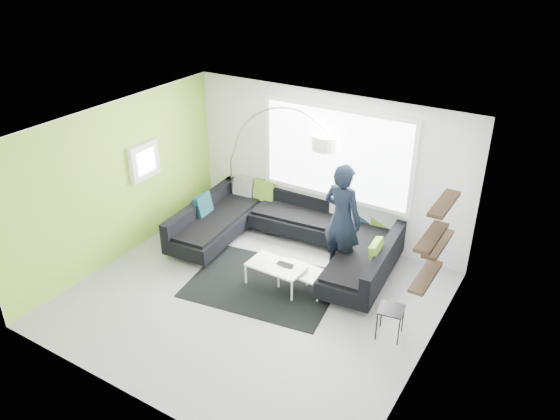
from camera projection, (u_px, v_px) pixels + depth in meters
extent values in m
plane|color=gray|center=(252.00, 298.00, 8.78)|extent=(5.50, 5.50, 0.00)
cube|color=silver|center=(326.00, 166.00, 10.03)|extent=(5.50, 0.04, 2.80)
cube|color=silver|center=(127.00, 312.00, 6.24)|extent=(5.50, 0.04, 2.80)
cube|color=silver|center=(118.00, 182.00, 9.40)|extent=(0.04, 5.00, 2.80)
cube|color=silver|center=(431.00, 277.00, 6.86)|extent=(0.04, 5.00, 2.80)
cube|color=white|center=(248.00, 133.00, 7.49)|extent=(5.50, 5.00, 0.04)
cube|color=#93C638|center=(119.00, 183.00, 9.40)|extent=(0.01, 5.00, 2.80)
cube|color=white|center=(336.00, 154.00, 9.76)|extent=(2.96, 0.06, 1.68)
cube|color=white|center=(145.00, 161.00, 9.73)|extent=(0.12, 0.66, 0.66)
cube|color=black|center=(435.00, 240.00, 7.08)|extent=(0.20, 1.24, 0.95)
cube|color=black|center=(287.00, 244.00, 9.90)|extent=(4.04, 2.71, 0.40)
cube|color=black|center=(288.00, 227.00, 9.73)|extent=(4.04, 2.71, 0.30)
cube|color=#4C7219|center=(288.00, 224.00, 9.70)|extent=(3.44, 0.51, 0.42)
cube|color=black|center=(263.00, 284.00, 9.12)|extent=(2.63, 2.08, 0.01)
cube|color=white|center=(290.00, 277.00, 8.98)|extent=(1.22, 0.72, 0.40)
cube|color=black|center=(390.00, 322.00, 7.87)|extent=(0.41, 0.41, 0.49)
imported|color=black|center=(342.00, 219.00, 9.08)|extent=(0.88, 0.72, 1.98)
imported|color=black|center=(284.00, 266.00, 8.89)|extent=(0.30, 0.21, 0.02)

